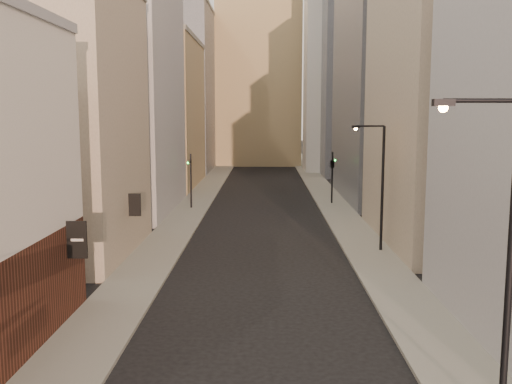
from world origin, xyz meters
The scene contains 14 objects.
sidewalk_left centered at (-6.50, 55.00, 0.07)m, with size 3.00×140.00×0.15m, color gray.
sidewalk_right centered at (6.50, 55.00, 0.07)m, with size 3.00×140.00×0.15m, color gray.
left_bldg_beige centered at (-12.00, 26.00, 8.00)m, with size 8.00×12.00×16.00m, color gray.
left_bldg_grey centered at (-12.00, 42.00, 10.00)m, with size 8.00×16.00×20.00m, color #9C9DA1.
left_bldg_tan centered at (-12.00, 60.00, 8.50)m, with size 8.00×18.00×17.00m, color tan.
left_bldg_wingrid centered at (-12.00, 80.00, 12.00)m, with size 8.00×20.00×24.00m, color gray.
right_bldg_beige centered at (12.00, 30.00, 10.00)m, with size 8.00×16.00×20.00m, color gray.
right_bldg_wingrid centered at (12.00, 50.00, 13.00)m, with size 8.00×20.00×26.00m, color gray.
clock_tower centered at (-1.00, 92.00, 17.63)m, with size 14.00×14.00×44.90m.
white_tower centered at (10.00, 78.00, 18.61)m, with size 8.00×8.00×41.50m.
streetlamp_near centered at (6.30, 6.76, 5.08)m, with size 2.33×0.33×8.89m.
streetlamp_mid centered at (7.09, 26.84, 4.48)m, with size 2.06×0.32×7.85m.
traffic_light_left centered at (-6.56, 42.87, 3.65)m, with size 0.59×0.51×5.00m.
traffic_light_right centered at (6.45, 45.83, 3.94)m, with size 0.81×0.81×5.00m.
Camera 1 is at (0.11, -7.83, 8.49)m, focal length 40.00 mm.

